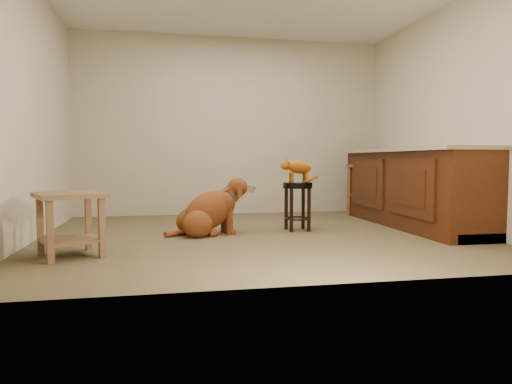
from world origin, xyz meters
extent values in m
cube|color=brown|center=(0.00, 0.00, 0.00)|extent=(4.50, 4.00, 0.01)
cube|color=#BAB096|center=(0.00, 2.00, 1.30)|extent=(4.50, 0.04, 2.60)
cube|color=#BAB096|center=(0.00, -2.00, 1.30)|extent=(4.50, 0.04, 2.60)
cube|color=#BAB096|center=(-2.25, 0.00, 1.30)|extent=(0.04, 4.00, 2.60)
cube|color=#BAB096|center=(2.25, 0.00, 1.30)|extent=(0.04, 4.00, 2.60)
cube|color=#3D1B0A|center=(1.95, 0.30, 0.45)|extent=(0.60, 2.50, 0.90)
cube|color=gray|center=(1.92, 0.30, 0.92)|extent=(0.70, 2.56, 0.04)
cube|color=black|center=(1.99, 0.30, 0.05)|extent=(0.52, 2.50, 0.10)
cube|color=#3D1B0A|center=(1.64, -0.25, 0.50)|extent=(0.02, 0.90, 0.62)
cube|color=#3D1B0A|center=(1.64, 0.85, 0.50)|extent=(0.02, 0.90, 0.62)
cube|color=#321508|center=(1.63, -0.25, 0.50)|extent=(0.02, 0.60, 0.40)
cube|color=#321508|center=(1.63, 0.85, 0.50)|extent=(0.02, 0.60, 0.40)
cylinder|color=black|center=(0.61, 0.33, 0.24)|extent=(0.04, 0.04, 0.49)
cylinder|color=black|center=(0.40, 0.33, 0.24)|extent=(0.04, 0.04, 0.49)
cylinder|color=black|center=(0.61, 0.13, 0.24)|extent=(0.04, 0.04, 0.49)
cylinder|color=black|center=(0.41, 0.12, 0.24)|extent=(0.04, 0.04, 0.49)
torus|color=black|center=(0.51, 0.23, 0.14)|extent=(0.29, 0.29, 0.02)
cylinder|color=black|center=(0.51, 0.23, 0.52)|extent=(0.34, 0.34, 0.07)
cube|color=brown|center=(1.94, 1.57, 0.35)|extent=(0.06, 0.06, 0.70)
cube|color=brown|center=(1.64, 1.44, 0.35)|extent=(0.06, 0.06, 0.70)
cube|color=brown|center=(2.06, 1.27, 0.35)|extent=(0.06, 0.06, 0.70)
cube|color=brown|center=(1.76, 1.15, 0.35)|extent=(0.06, 0.06, 0.70)
cube|color=brown|center=(1.85, 1.36, 0.72)|extent=(0.52, 0.52, 0.04)
cube|color=brown|center=(-1.64, -0.50, 0.25)|extent=(0.07, 0.07, 0.49)
cube|color=brown|center=(-2.00, -0.67, 0.25)|extent=(0.07, 0.07, 0.49)
cube|color=brown|center=(-1.48, -0.86, 0.25)|extent=(0.07, 0.07, 0.49)
cube|color=brown|center=(-1.84, -1.03, 0.25)|extent=(0.07, 0.07, 0.49)
cube|color=brown|center=(-1.74, -0.76, 0.51)|extent=(0.68, 0.68, 0.04)
cube|color=brown|center=(-1.74, -0.76, 0.14)|extent=(0.57, 0.57, 0.03)
ellipsoid|color=#652F13|center=(-0.70, 0.20, 0.14)|extent=(0.37, 0.33, 0.29)
ellipsoid|color=#652F13|center=(-0.64, -0.03, 0.14)|extent=(0.37, 0.33, 0.29)
cylinder|color=#652F13|center=(-0.55, 0.26, 0.04)|extent=(0.09, 0.11, 0.09)
cylinder|color=#652F13|center=(-0.49, -0.01, 0.04)|extent=(0.09, 0.11, 0.09)
ellipsoid|color=#652F13|center=(-0.52, 0.12, 0.26)|extent=(0.73, 0.49, 0.60)
ellipsoid|color=#652F13|center=(-0.35, 0.16, 0.33)|extent=(0.30, 0.32, 0.30)
cylinder|color=#652F13|center=(-0.33, 0.25, 0.17)|extent=(0.09, 0.09, 0.35)
cylinder|color=#652F13|center=(-0.29, 0.09, 0.17)|extent=(0.09, 0.09, 0.35)
sphere|color=#652F13|center=(-0.30, 0.26, 0.02)|extent=(0.09, 0.09, 0.09)
sphere|color=#652F13|center=(-0.27, 0.10, 0.02)|extent=(0.09, 0.09, 0.09)
cylinder|color=#652F13|center=(-0.28, 0.18, 0.42)|extent=(0.25, 0.20, 0.22)
ellipsoid|color=#652F13|center=(-0.19, 0.20, 0.50)|extent=(0.26, 0.25, 0.21)
cube|color=#8C6E57|center=(-0.07, 0.23, 0.49)|extent=(0.16, 0.11, 0.10)
sphere|color=black|center=(0.00, 0.24, 0.49)|extent=(0.05, 0.05, 0.05)
cube|color=#652F13|center=(-0.23, 0.29, 0.48)|extent=(0.06, 0.06, 0.16)
cube|color=#652F13|center=(-0.18, 0.10, 0.48)|extent=(0.06, 0.06, 0.16)
torus|color=#0A5332|center=(-0.28, 0.18, 0.41)|extent=(0.16, 0.22, 0.18)
cylinder|color=#D8BF4C|center=(-0.23, 0.19, 0.35)|extent=(0.01, 0.04, 0.04)
cylinder|color=#652F13|center=(-0.86, 0.09, 0.03)|extent=(0.27, 0.20, 0.06)
ellipsoid|color=#984A0F|center=(0.52, 0.23, 0.72)|extent=(0.30, 0.15, 0.19)
cylinder|color=#984A0F|center=(0.43, 0.26, 0.61)|extent=(0.03, 0.03, 0.11)
sphere|color=#984A0F|center=(0.43, 0.26, 0.56)|extent=(0.04, 0.04, 0.04)
cylinder|color=#984A0F|center=(0.43, 0.18, 0.61)|extent=(0.03, 0.03, 0.11)
sphere|color=#984A0F|center=(0.43, 0.18, 0.56)|extent=(0.04, 0.04, 0.04)
cylinder|color=#984A0F|center=(0.59, 0.27, 0.61)|extent=(0.03, 0.03, 0.11)
sphere|color=#984A0F|center=(0.59, 0.27, 0.56)|extent=(0.04, 0.04, 0.04)
cylinder|color=#984A0F|center=(0.59, 0.19, 0.61)|extent=(0.03, 0.03, 0.11)
sphere|color=#984A0F|center=(0.59, 0.19, 0.56)|extent=(0.04, 0.04, 0.04)
sphere|color=#984A0F|center=(0.37, 0.22, 0.74)|extent=(0.11, 0.11, 0.11)
sphere|color=#984A0F|center=(0.32, 0.22, 0.73)|extent=(0.04, 0.04, 0.04)
sphere|color=brown|center=(0.30, 0.22, 0.73)|extent=(0.02, 0.02, 0.02)
cone|color=#984A0F|center=(0.37, 0.26, 0.80)|extent=(0.05, 0.05, 0.05)
cone|color=#C66B60|center=(0.37, 0.26, 0.80)|extent=(0.03, 0.03, 0.03)
cone|color=#984A0F|center=(0.38, 0.19, 0.80)|extent=(0.05, 0.05, 0.05)
cone|color=#C66B60|center=(0.37, 0.19, 0.80)|extent=(0.03, 0.03, 0.03)
cylinder|color=#984A0F|center=(0.67, 0.27, 0.58)|extent=(0.22, 0.13, 0.11)
camera|label=1|loc=(-0.94, -4.75, 0.80)|focal=32.00mm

